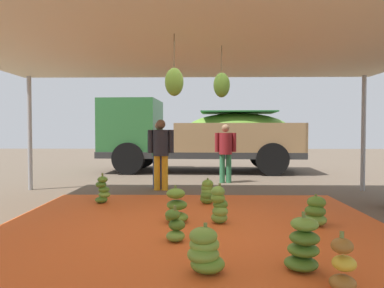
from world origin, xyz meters
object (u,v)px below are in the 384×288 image
(banana_bunch_5, at_px, (103,190))
(cargo_truck_main, at_px, (196,134))
(banana_bunch_6, at_px, (205,251))
(banana_bunch_8, at_px, (343,266))
(banana_bunch_0, at_px, (175,226))
(banana_bunch_7, at_px, (219,206))
(banana_bunch_4, at_px, (207,192))
(worker_2, at_px, (226,149))
(banana_bunch_1, at_px, (177,207))
(banana_bunch_3, at_px, (315,212))
(banana_bunch_2, at_px, (303,246))
(worker_0, at_px, (161,149))
(worker_1, at_px, (160,149))

(banana_bunch_5, xyz_separation_m, cargo_truck_main, (1.71, 5.57, 1.00))
(banana_bunch_5, bearing_deg, banana_bunch_6, -61.09)
(banana_bunch_8, bearing_deg, banana_bunch_6, 161.96)
(banana_bunch_0, xyz_separation_m, banana_bunch_5, (-1.50, 2.36, 0.06))
(banana_bunch_5, relative_size, banana_bunch_6, 1.20)
(banana_bunch_7, relative_size, cargo_truck_main, 0.09)
(banana_bunch_4, height_order, worker_2, worker_2)
(banana_bunch_4, bearing_deg, banana_bunch_5, 179.10)
(banana_bunch_5, bearing_deg, banana_bunch_1, -44.25)
(banana_bunch_3, distance_m, cargo_truck_main, 7.44)
(banana_bunch_2, relative_size, worker_0, 0.35)
(banana_bunch_4, distance_m, banana_bunch_6, 3.32)
(cargo_truck_main, bearing_deg, worker_0, -100.98)
(banana_bunch_7, bearing_deg, banana_bunch_3, -4.09)
(banana_bunch_7, bearing_deg, banana_bunch_4, 95.39)
(banana_bunch_0, distance_m, worker_0, 4.05)
(banana_bunch_4, distance_m, worker_0, 2.04)
(worker_2, bearing_deg, banana_bunch_1, -103.66)
(banana_bunch_6, relative_size, worker_0, 0.29)
(banana_bunch_3, height_order, worker_1, worker_1)
(banana_bunch_8, relative_size, cargo_truck_main, 0.08)
(banana_bunch_1, relative_size, banana_bunch_5, 0.97)
(banana_bunch_4, bearing_deg, banana_bunch_7, -84.61)
(banana_bunch_1, xyz_separation_m, banana_bunch_7, (0.63, -0.06, 0.03))
(banana_bunch_6, relative_size, worker_2, 0.31)
(cargo_truck_main, bearing_deg, banana_bunch_3, -76.24)
(banana_bunch_5, xyz_separation_m, worker_2, (2.50, 2.82, 0.65))
(worker_1, bearing_deg, banana_bunch_5, -115.53)
(banana_bunch_6, bearing_deg, banana_bunch_8, -18.04)
(banana_bunch_3, bearing_deg, worker_1, 127.07)
(banana_bunch_6, bearing_deg, worker_1, 100.65)
(banana_bunch_4, relative_size, worker_1, 0.30)
(banana_bunch_1, xyz_separation_m, banana_bunch_6, (0.38, -1.92, -0.03))
(banana_bunch_7, bearing_deg, banana_bunch_1, 174.83)
(banana_bunch_0, distance_m, banana_bunch_7, 1.05)
(banana_bunch_0, bearing_deg, banana_bunch_6, -70.86)
(banana_bunch_1, distance_m, banana_bunch_2, 2.28)
(banana_bunch_0, height_order, banana_bunch_8, banana_bunch_8)
(worker_1, bearing_deg, banana_bunch_6, -79.35)
(banana_bunch_8, relative_size, worker_2, 0.33)
(banana_bunch_2, xyz_separation_m, banana_bunch_3, (0.66, 1.70, -0.05))
(banana_bunch_0, height_order, banana_bunch_6, banana_bunch_6)
(banana_bunch_0, relative_size, worker_0, 0.27)
(worker_1, distance_m, worker_2, 1.90)
(banana_bunch_0, distance_m, banana_bunch_2, 1.59)
(worker_0, bearing_deg, cargo_truck_main, 79.02)
(banana_bunch_5, bearing_deg, banana_bunch_8, -51.09)
(banana_bunch_3, height_order, cargo_truck_main, cargo_truck_main)
(banana_bunch_1, bearing_deg, banana_bunch_0, -87.71)
(banana_bunch_3, xyz_separation_m, worker_2, (-0.96, 4.40, 0.69))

